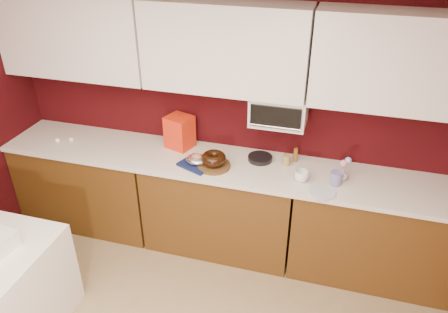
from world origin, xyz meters
name	(u,v)px	position (x,y,z in m)	size (l,w,h in m)	color
ceiling	(38,26)	(0.00, 0.00, 2.50)	(4.00, 4.50, 0.02)	white
wall_back	(230,110)	(0.00, 2.25, 1.25)	(4.00, 0.02, 2.50)	#39070A
base_cabinet_left	(91,184)	(-1.33, 1.94, 0.43)	(1.31, 0.58, 0.86)	#553411
base_cabinet_center	(220,206)	(0.00, 1.94, 0.43)	(1.31, 0.58, 0.86)	#553411
base_cabinet_right	(373,232)	(1.33, 1.94, 0.43)	(1.31, 0.58, 0.86)	#553411
countertop	(220,164)	(0.00, 1.94, 0.88)	(4.00, 0.62, 0.04)	silver
upper_cabinet_left	(74,35)	(-1.33, 2.08, 1.85)	(1.31, 0.33, 0.70)	white
upper_cabinet_center	(225,48)	(0.00, 2.08, 1.85)	(1.31, 0.33, 0.70)	white
upper_cabinet_right	(407,63)	(1.33, 2.08, 1.85)	(1.31, 0.33, 0.70)	white
toaster_oven	(279,110)	(0.45, 2.10, 1.38)	(0.45, 0.30, 0.25)	white
toaster_oven_door	(275,118)	(0.45, 1.94, 1.38)	(0.40, 0.02, 0.18)	black
toaster_oven_handle	(275,127)	(0.45, 1.93, 1.30)	(0.02, 0.02, 0.42)	silver
cake_base	(214,166)	(-0.03, 1.85, 0.91)	(0.28, 0.28, 0.03)	brown
bundt_cake	(214,159)	(-0.03, 1.85, 0.98)	(0.21, 0.21, 0.09)	black
navy_towel	(197,164)	(-0.17, 1.84, 0.91)	(0.27, 0.23, 0.02)	#131C47
foil_ham_nest	(197,159)	(-0.17, 1.84, 0.96)	(0.19, 0.16, 0.07)	silver
roasted_ham	(197,157)	(-0.17, 1.84, 0.98)	(0.09, 0.08, 0.06)	#BA7355
pandoro_box	(180,132)	(-0.43, 2.11, 1.05)	(0.22, 0.20, 0.30)	red
dark_pan	(260,158)	(0.32, 2.06, 0.92)	(0.21, 0.21, 0.04)	black
coffee_mug	(302,175)	(0.70, 1.84, 0.96)	(0.10, 0.10, 0.11)	white
blue_jar	(336,178)	(0.97, 1.86, 0.96)	(0.09, 0.09, 0.11)	navy
flower_vase	(342,173)	(1.01, 1.95, 0.96)	(0.07, 0.07, 0.11)	silver
flower_pink	(344,163)	(1.01, 1.95, 1.05)	(0.06, 0.06, 0.06)	pink
flower_blue	(348,160)	(1.04, 1.97, 1.07)	(0.05, 0.05, 0.05)	#9BB3F8
china_plate	(322,192)	(0.88, 1.71, 0.91)	(0.21, 0.21, 0.01)	silver
amber_bottle	(285,159)	(0.54, 2.07, 0.95)	(0.03, 0.03, 0.09)	#965A1B
paper_cup	(287,160)	(0.55, 2.05, 0.95)	(0.06, 0.06, 0.09)	olive
egg_left	(71,140)	(-1.44, 1.92, 0.92)	(0.05, 0.04, 0.04)	white
egg_right	(57,140)	(-1.55, 1.87, 0.92)	(0.06, 0.04, 0.04)	white
amber_bottle_tall	(296,155)	(0.62, 2.13, 0.96)	(0.04, 0.04, 0.12)	brown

